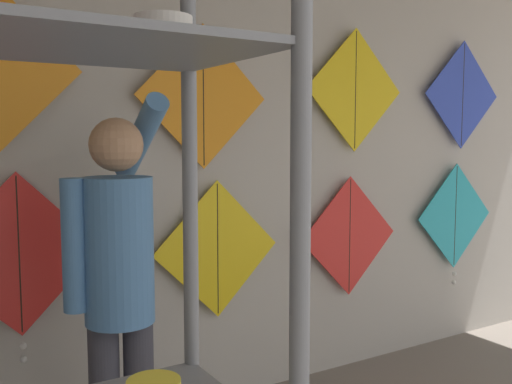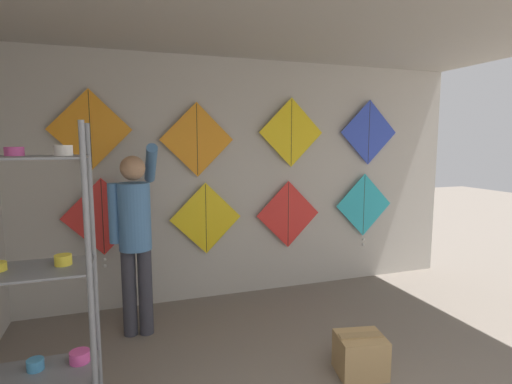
{
  "view_description": "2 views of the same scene",
  "coord_description": "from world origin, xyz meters",
  "px_view_note": "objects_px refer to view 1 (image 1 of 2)",
  "views": [
    {
      "loc": [
        -2.0,
        0.77,
        1.64
      ],
      "look_at": [
        -0.32,
        3.52,
        1.33
      ],
      "focal_mm": 40.0,
      "sensor_mm": 36.0,
      "label": 1
    },
    {
      "loc": [
        -1.36,
        -0.7,
        1.86
      ],
      "look_at": [
        0.08,
        3.52,
        1.28
      ],
      "focal_mm": 28.0,
      "sensor_mm": 36.0,
      "label": 2
    }
  ],
  "objects_px": {
    "kite_2": "(350,236)",
    "kite_1": "(217,249)",
    "kite_3": "(455,218)",
    "shopkeeper": "(118,278)",
    "kite_5": "(203,97)",
    "kite_6": "(355,90)",
    "kite_0": "(19,258)",
    "kite_7": "(463,95)"
  },
  "relations": [
    {
      "from": "kite_2",
      "to": "kite_6",
      "type": "distance_m",
      "value": 1.0
    },
    {
      "from": "kite_6",
      "to": "kite_3",
      "type": "bearing_deg",
      "value": -0.02
    },
    {
      "from": "shopkeeper",
      "to": "kite_1",
      "type": "bearing_deg",
      "value": 47.13
    },
    {
      "from": "shopkeeper",
      "to": "kite_3",
      "type": "bearing_deg",
      "value": 21.47
    },
    {
      "from": "kite_7",
      "to": "kite_2",
      "type": "bearing_deg",
      "value": 180.0
    },
    {
      "from": "kite_1",
      "to": "kite_6",
      "type": "relative_size",
      "value": 1.0
    },
    {
      "from": "shopkeeper",
      "to": "kite_2",
      "type": "xyz_separation_m",
      "value": [
        1.84,
        0.62,
        -0.08
      ]
    },
    {
      "from": "kite_5",
      "to": "kite_3",
      "type": "bearing_deg",
      "value": -0.01
    },
    {
      "from": "shopkeeper",
      "to": "kite_3",
      "type": "relative_size",
      "value": 1.9
    },
    {
      "from": "kite_0",
      "to": "kite_5",
      "type": "relative_size",
      "value": 1.17
    },
    {
      "from": "kite_0",
      "to": "kite_3",
      "type": "height_order",
      "value": "kite_0"
    },
    {
      "from": "kite_3",
      "to": "shopkeeper",
      "type": "bearing_deg",
      "value": -168.01
    },
    {
      "from": "kite_1",
      "to": "shopkeeper",
      "type": "bearing_deg",
      "value": -142.35
    },
    {
      "from": "kite_0",
      "to": "kite_7",
      "type": "xyz_separation_m",
      "value": [
        3.27,
        0.0,
        0.92
      ]
    },
    {
      "from": "kite_1",
      "to": "kite_5",
      "type": "distance_m",
      "value": 0.9
    },
    {
      "from": "kite_3",
      "to": "kite_7",
      "type": "bearing_deg",
      "value": 0.48
    },
    {
      "from": "shopkeeper",
      "to": "kite_6",
      "type": "relative_size",
      "value": 2.21
    },
    {
      "from": "shopkeeper",
      "to": "kite_6",
      "type": "xyz_separation_m",
      "value": [
        1.87,
        0.62,
        0.92
      ]
    },
    {
      "from": "shopkeeper",
      "to": "kite_6",
      "type": "bearing_deg",
      "value": 27.89
    },
    {
      "from": "kite_0",
      "to": "kite_6",
      "type": "relative_size",
      "value": 1.17
    },
    {
      "from": "kite_7",
      "to": "kite_1",
      "type": "bearing_deg",
      "value": 180.0
    },
    {
      "from": "kite_0",
      "to": "kite_3",
      "type": "bearing_deg",
      "value": 0.0
    },
    {
      "from": "kite_1",
      "to": "kite_6",
      "type": "xyz_separation_m",
      "value": [
        1.06,
        0.0,
        0.99
      ]
    },
    {
      "from": "kite_2",
      "to": "kite_7",
      "type": "height_order",
      "value": "kite_7"
    },
    {
      "from": "kite_2",
      "to": "kite_6",
      "type": "height_order",
      "value": "kite_6"
    },
    {
      "from": "kite_1",
      "to": "kite_5",
      "type": "xyz_separation_m",
      "value": [
        -0.09,
        0.0,
        0.9
      ]
    },
    {
      "from": "kite_5",
      "to": "kite_6",
      "type": "relative_size",
      "value": 1.0
    },
    {
      "from": "shopkeeper",
      "to": "kite_5",
      "type": "xyz_separation_m",
      "value": [
        0.72,
        0.62,
        0.84
      ]
    },
    {
      "from": "shopkeeper",
      "to": "kite_7",
      "type": "bearing_deg",
      "value": 21.33
    },
    {
      "from": "kite_2",
      "to": "kite_1",
      "type": "bearing_deg",
      "value": 180.0
    },
    {
      "from": "kite_0",
      "to": "kite_6",
      "type": "bearing_deg",
      "value": 0.01
    },
    {
      "from": "kite_2",
      "to": "kite_5",
      "type": "bearing_deg",
      "value": 180.0
    },
    {
      "from": "kite_2",
      "to": "kite_3",
      "type": "xyz_separation_m",
      "value": [
        1.09,
        -0.0,
        0.05
      ]
    },
    {
      "from": "kite_0",
      "to": "kite_2",
      "type": "height_order",
      "value": "kite_0"
    },
    {
      "from": "kite_0",
      "to": "kite_7",
      "type": "relative_size",
      "value": 1.17
    },
    {
      "from": "kite_0",
      "to": "kite_3",
      "type": "xyz_separation_m",
      "value": [
        3.23,
        0.0,
        -0.04
      ]
    },
    {
      "from": "kite_3",
      "to": "kite_5",
      "type": "xyz_separation_m",
      "value": [
        -2.21,
        0.0,
        0.87
      ]
    },
    {
      "from": "kite_0",
      "to": "kite_3",
      "type": "distance_m",
      "value": 3.23
    },
    {
      "from": "kite_1",
      "to": "kite_6",
      "type": "bearing_deg",
      "value": 0.0
    },
    {
      "from": "kite_3",
      "to": "kite_6",
      "type": "xyz_separation_m",
      "value": [
        -1.06,
        0.0,
        0.96
      ]
    },
    {
      "from": "kite_0",
      "to": "kite_5",
      "type": "height_order",
      "value": "kite_5"
    },
    {
      "from": "kite_5",
      "to": "kite_0",
      "type": "bearing_deg",
      "value": -179.98
    }
  ]
}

